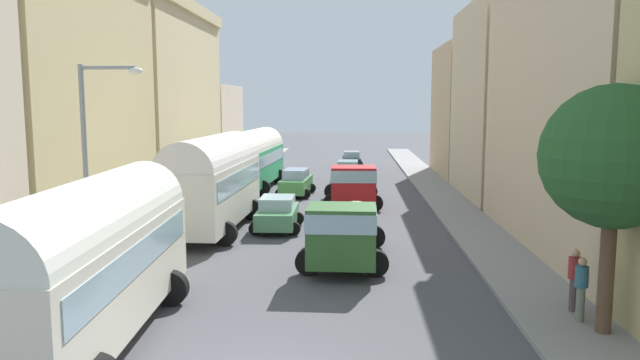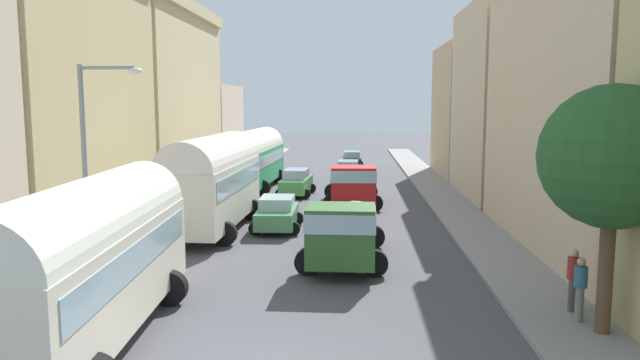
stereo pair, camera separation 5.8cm
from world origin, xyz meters
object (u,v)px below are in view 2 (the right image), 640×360
car_2 (277,213)px  car_3 (296,182)px  parked_bus_1 (213,179)px  parked_bus_2 (253,157)px  car_1 (352,160)px  pedestrian_0 (580,287)px  parked_bus_0 (88,255)px  car_0 (348,171)px  pedestrian_1 (573,278)px  cargo_truck_0 (344,231)px  cargo_truck_1 (352,185)px  streetlamp_near (93,155)px

car_2 → car_3: bearing=90.6°
parked_bus_1 → parked_bus_2: size_ratio=0.93×
car_1 → pedestrian_0: pedestrian_0 is taller
parked_bus_0 → car_0: (5.80, 30.59, -1.45)m
parked_bus_0 → car_3: parked_bus_0 is taller
car_1 → car_0: bearing=-91.8°
car_2 → pedestrian_1: 14.11m
cargo_truck_0 → cargo_truck_1: cargo_truck_1 is taller
car_3 → parked_bus_2: bearing=138.7°
cargo_truck_1 → streetlamp_near: bearing=-118.7°
streetlamp_near → pedestrian_0: bearing=-11.5°
parked_bus_0 → streetlamp_near: 5.37m
cargo_truck_0 → car_3: (-3.19, 16.01, -0.43)m
parked_bus_1 → car_1: size_ratio=2.31×
car_1 → car_3: car_3 is taller
pedestrian_1 → car_0: bearing=102.7°
parked_bus_2 → streetlamp_near: streetlamp_near is taller
parked_bus_0 → cargo_truck_0: size_ratio=1.39×
car_1 → streetlamp_near: streetlamp_near is taller
cargo_truck_1 → car_2: size_ratio=1.88×
cargo_truck_1 → streetlamp_near: (-7.99, -14.58, 2.85)m
cargo_truck_1 → pedestrian_1: cargo_truck_1 is taller
parked_bus_0 → car_0: bearing=79.3°
pedestrian_1 → streetlamp_near: size_ratio=0.27×
car_3 → car_0: bearing=66.6°
cargo_truck_0 → streetlamp_near: bearing=-161.0°
parked_bus_2 → pedestrian_0: size_ratio=5.28×
parked_bus_0 → parked_bus_1: bearing=90.3°
car_2 → pedestrian_0: bearing=-50.9°
car_2 → streetlamp_near: streetlamp_near is taller
parked_bus_1 → streetlamp_near: (-1.79, -8.17, 1.75)m
pedestrian_1 → parked_bus_1: bearing=140.0°
car_0 → pedestrian_1: (6.28, -27.96, 0.32)m
parked_bus_1 → pedestrian_1: bearing=-40.0°
cargo_truck_0 → pedestrian_0: 8.22m
cargo_truck_1 → car_3: 5.39m
car_1 → parked_bus_1: bearing=-103.2°
parked_bus_2 → car_3: bearing=-41.3°
cargo_truck_0 → streetlamp_near: size_ratio=0.97×
pedestrian_0 → pedestrian_1: 0.79m
parked_bus_1 → cargo_truck_0: size_ratio=1.34×
car_1 → pedestrian_0: 37.50m
parked_bus_1 → car_0: size_ratio=2.22×
car_2 → streetlamp_near: size_ratio=0.55×
cargo_truck_0 → cargo_truck_1: (0.29, 11.92, 0.01)m
parked_bus_2 → car_3: 4.34m
car_1 → car_3: bearing=-102.4°
parked_bus_2 → car_0: 7.85m
parked_bus_0 → car_1: parked_bus_0 is taller
parked_bus_1 → pedestrian_1: 15.92m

